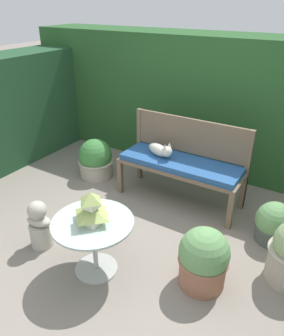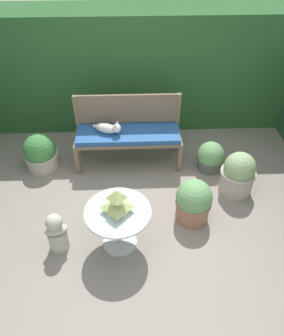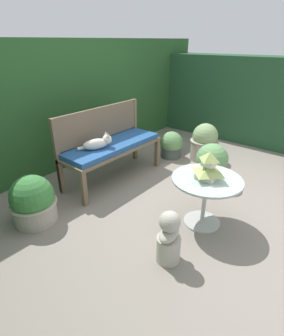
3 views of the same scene
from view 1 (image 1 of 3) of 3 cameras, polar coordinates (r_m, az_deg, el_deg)
ground at (r=3.43m, az=-0.91°, el=-14.72°), size 30.00×30.00×0.00m
foliage_hedge_back at (r=4.96m, az=14.60°, el=10.66°), size 6.40×0.88×1.88m
garden_bench at (r=4.02m, az=6.66°, el=0.32°), size 1.53×0.53×0.55m
bench_backrest at (r=4.12m, az=8.34°, el=4.78°), size 1.53×0.06×1.01m
cat at (r=4.06m, az=3.20°, el=3.16°), size 0.41×0.29×0.21m
patio_table at (r=3.01m, az=-8.46°, el=-10.98°), size 0.74×0.74×0.56m
pagoda_birdhouse at (r=2.87m, az=-8.79°, el=-7.13°), size 0.27×0.27×0.30m
garden_bust at (r=3.54m, az=-17.40°, el=-9.49°), size 0.29×0.22×0.53m
potted_plant_bench_right at (r=3.01m, az=10.65°, el=-15.28°), size 0.45×0.45×0.58m
potted_plant_bench_left at (r=4.71m, az=-8.06°, el=1.44°), size 0.51×0.51×0.56m
potted_plant_table_far at (r=3.72m, az=21.98°, el=-9.00°), size 0.39×0.39×0.45m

